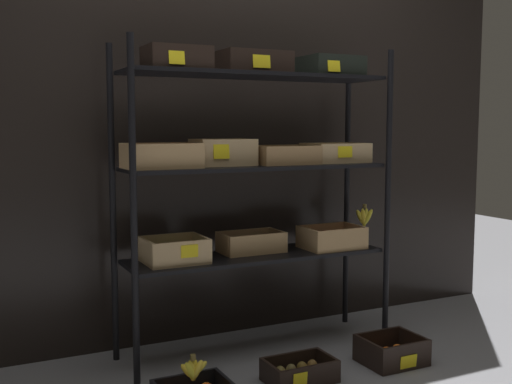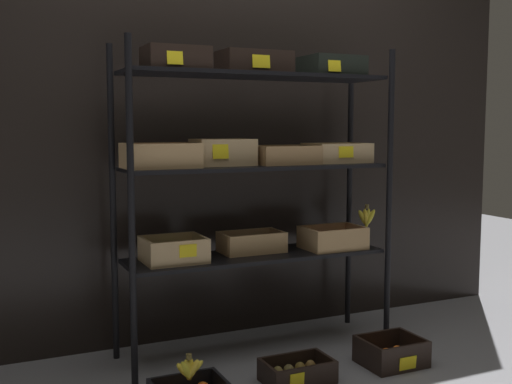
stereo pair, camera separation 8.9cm
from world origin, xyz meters
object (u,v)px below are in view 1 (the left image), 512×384
object	(u,v)px
display_rack	(257,164)
crate_ground_center_tangerine	(392,353)
banana_bunch_loose	(193,370)
crate_ground_kiwi	(300,372)

from	to	relation	value
display_rack	crate_ground_center_tangerine	distance (m)	1.19
display_rack	banana_bunch_loose	size ratio (longest dim) A/B	11.30
crate_ground_kiwi	banana_bunch_loose	xyz separation A→B (m)	(-0.54, -0.01, 0.11)
crate_ground_kiwi	banana_bunch_loose	distance (m)	0.55
banana_bunch_loose	display_rack	bearing A→B (deg)	41.42
display_rack	banana_bunch_loose	world-z (taller)	display_rack
crate_ground_center_tangerine	banana_bunch_loose	xyz separation A→B (m)	(-1.08, -0.00, 0.10)
crate_ground_center_tangerine	banana_bunch_loose	world-z (taller)	banana_bunch_loose
display_rack	crate_ground_center_tangerine	xyz separation A→B (m)	(0.53, -0.48, -0.95)
banana_bunch_loose	crate_ground_kiwi	bearing A→B (deg)	1.14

